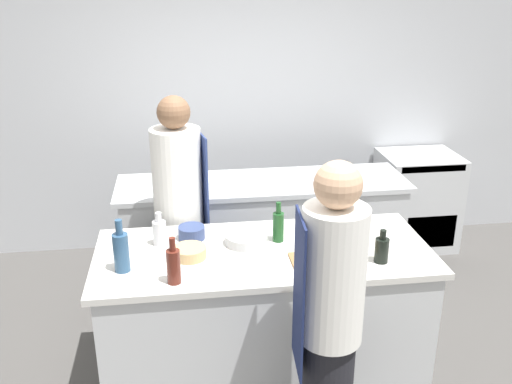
{
  "coord_description": "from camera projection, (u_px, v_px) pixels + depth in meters",
  "views": [
    {
      "loc": [
        -0.48,
        -3.1,
        2.54
      ],
      "look_at": [
        0.0,
        0.35,
        1.19
      ],
      "focal_mm": 40.0,
      "sensor_mm": 36.0,
      "label": 1
    }
  ],
  "objects": [
    {
      "name": "prep_counter",
      "position": [
        263.0,
        315.0,
        3.67
      ],
      "size": [
        2.06,
        0.88,
        0.94
      ],
      "color": "silver",
      "rests_on": "ground_plane"
    },
    {
      "name": "bowl_wooden_salad",
      "position": [
        330.0,
        234.0,
        3.62
      ],
      "size": [
        0.16,
        0.16,
        0.09
      ],
      "color": "white",
      "rests_on": "prep_counter"
    },
    {
      "name": "bottle_wine",
      "position": [
        361.0,
        233.0,
        3.53
      ],
      "size": [
        0.06,
        0.06,
        0.22
      ],
      "color": "#B2A84C",
      "rests_on": "prep_counter"
    },
    {
      "name": "bottle_cooking_oil",
      "position": [
        174.0,
        265.0,
        3.1
      ],
      "size": [
        0.08,
        0.08,
        0.27
      ],
      "color": "#5B2319",
      "rests_on": "prep_counter"
    },
    {
      "name": "bottle_sauce",
      "position": [
        159.0,
        232.0,
        3.55
      ],
      "size": [
        0.08,
        0.08,
        0.22
      ],
      "color": "silver",
      "rests_on": "prep_counter"
    },
    {
      "name": "bowl_ceramic_blue",
      "position": [
        192.0,
        233.0,
        3.64
      ],
      "size": [
        0.17,
        0.17,
        0.08
      ],
      "color": "navy",
      "rests_on": "prep_counter"
    },
    {
      "name": "oven_range",
      "position": [
        416.0,
        200.0,
        5.54
      ],
      "size": [
        0.71,
        0.6,
        0.92
      ],
      "color": "silver",
      "rests_on": "ground_plane"
    },
    {
      "name": "pass_counter",
      "position": [
        263.0,
        233.0,
        4.82
      ],
      "size": [
        2.37,
        0.67,
        0.94
      ],
      "color": "silver",
      "rests_on": "ground_plane"
    },
    {
      "name": "bottle_vinegar",
      "position": [
        121.0,
        251.0,
        3.22
      ],
      "size": [
        0.09,
        0.09,
        0.32
      ],
      "color": "#2D5175",
      "rests_on": "prep_counter"
    },
    {
      "name": "cutting_board",
      "position": [
        322.0,
        260.0,
        3.37
      ],
      "size": [
        0.36,
        0.23,
        0.01
      ],
      "color": "olive",
      "rests_on": "prep_counter"
    },
    {
      "name": "bottle_water",
      "position": [
        382.0,
        249.0,
        3.34
      ],
      "size": [
        0.08,
        0.08,
        0.2
      ],
      "color": "black",
      "rests_on": "prep_counter"
    },
    {
      "name": "bowl_prep_small",
      "position": [
        190.0,
        252.0,
        3.41
      ],
      "size": [
        0.2,
        0.2,
        0.07
      ],
      "color": "tan",
      "rests_on": "prep_counter"
    },
    {
      "name": "ground_plane",
      "position": [
        263.0,
        375.0,
        3.84
      ],
      "size": [
        16.0,
        16.0,
        0.0
      ],
      "primitive_type": "plane",
      "color": "#4C4947"
    },
    {
      "name": "wall_back",
      "position": [
        230.0,
        102.0,
        5.3
      ],
      "size": [
        8.0,
        0.06,
        2.8
      ],
      "color": "silver",
      "rests_on": "ground_plane"
    },
    {
      "name": "chef_at_stove",
      "position": [
        180.0,
        217.0,
        4.07
      ],
      "size": [
        0.38,
        0.37,
        1.78
      ],
      "rotation": [
        0.0,
        0.0,
        -1.38
      ],
      "color": "black",
      "rests_on": "ground_plane"
    },
    {
      "name": "bowl_mixing_large",
      "position": [
        246.0,
        239.0,
        3.58
      ],
      "size": [
        0.27,
        0.27,
        0.06
      ],
      "color": "#B7BABC",
      "rests_on": "prep_counter"
    },
    {
      "name": "bottle_olive_oil",
      "position": [
        278.0,
        226.0,
        3.59
      ],
      "size": [
        0.07,
        0.07,
        0.26
      ],
      "color": "#19471E",
      "rests_on": "prep_counter"
    },
    {
      "name": "chef_at_prep_near",
      "position": [
        330.0,
        323.0,
        2.87
      ],
      "size": [
        0.34,
        0.32,
        1.75
      ],
      "rotation": [
        0.0,
        0.0,
        1.51
      ],
      "color": "black",
      "rests_on": "ground_plane"
    }
  ]
}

